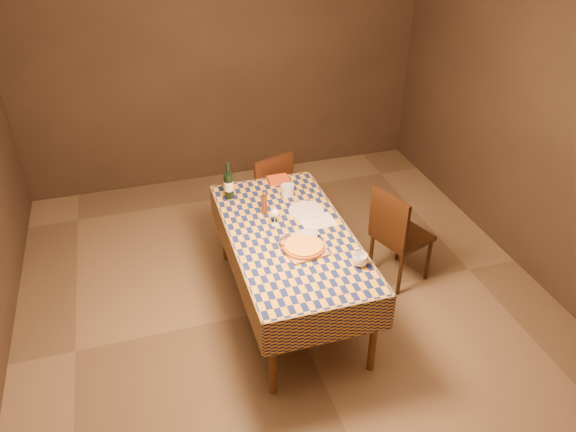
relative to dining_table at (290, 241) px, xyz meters
The scene contains 16 objects.
room 0.66m from the dining_table, ahead, with size 5.00×5.10×2.70m.
dining_table is the anchor object (origin of this frame).
cutting_board 0.26m from the dining_table, 81.55° to the right, with size 0.30×0.30×0.02m, color #A3714C.
pizza 0.27m from the dining_table, 81.55° to the right, with size 0.35×0.35×0.03m.
pepper_mill 0.40m from the dining_table, 108.62° to the left, with size 0.06×0.06×0.20m.
bowl 0.19m from the dining_table, 110.73° to the right, with size 0.14×0.14×0.05m, color #5C464D.
wine_glass 0.25m from the dining_table, 117.07° to the left, with size 0.07×0.07×0.14m.
wine_bottle 0.78m from the dining_table, 116.75° to the left, with size 0.11×0.11×0.33m.
deli_tub 0.61m from the dining_table, 74.88° to the left, with size 0.11×0.11×0.09m, color silver.
takeout_container 0.83m from the dining_table, 80.31° to the left, with size 0.19×0.13×0.05m, color #B94318.
white_plate 0.36m from the dining_table, 49.78° to the left, with size 0.29×0.29×0.02m, color silver.
tumbler 0.66m from the dining_table, 55.59° to the right, with size 0.12×0.12×0.09m, color white.
flour_patch 0.29m from the dining_table, 19.45° to the left, with size 0.27×0.21×0.00m, color silver.
flour_bag 0.18m from the dining_table, 40.23° to the right, with size 0.19×0.14×0.06m, color #A9B5D8.
chair_far 1.11m from the dining_table, 84.18° to the left, with size 0.53×0.54×0.93m.
chair_right 1.01m from the dining_table, ahead, with size 0.54×0.54×0.93m.
Camera 1 is at (-1.07, -3.46, 3.28)m, focal length 35.00 mm.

